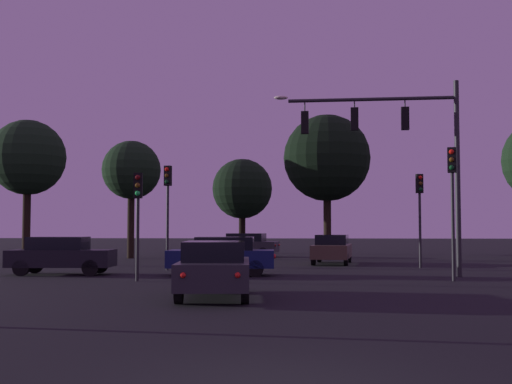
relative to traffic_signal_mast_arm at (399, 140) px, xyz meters
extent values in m
plane|color=black|center=(-4.12, 6.44, -5.32)|extent=(168.00, 168.00, 0.00)
cylinder|color=#232326|center=(2.22, -0.12, -1.51)|extent=(0.20, 0.20, 7.62)
cylinder|color=#232326|center=(-1.05, 0.04, 1.63)|extent=(6.55, 0.46, 0.14)
ellipsoid|color=#F4EACC|center=(-4.62, 0.22, 1.78)|extent=(0.56, 0.28, 0.16)
cylinder|color=#232326|center=(0.26, -0.02, 1.46)|extent=(0.05, 0.05, 0.34)
cube|color=black|center=(0.26, -0.02, 0.84)|extent=(0.31, 0.25, 0.90)
sphere|color=red|center=(0.26, 0.12, 1.12)|extent=(0.18, 0.18, 0.18)
sphere|color=#56380C|center=(0.26, 0.12, 0.84)|extent=(0.18, 0.18, 0.18)
sphere|color=#0C4219|center=(0.26, 0.12, 0.56)|extent=(0.18, 0.18, 0.18)
cylinder|color=#232326|center=(-1.71, 0.07, 1.47)|extent=(0.05, 0.05, 0.32)
cube|color=black|center=(-1.71, 0.07, 0.86)|extent=(0.31, 0.25, 0.90)
sphere|color=red|center=(-1.70, 0.21, 1.14)|extent=(0.18, 0.18, 0.18)
sphere|color=#56380C|center=(-1.70, 0.21, 0.86)|extent=(0.18, 0.18, 0.18)
sphere|color=#0C4219|center=(-1.70, 0.21, 0.58)|extent=(0.18, 0.18, 0.18)
cylinder|color=#232326|center=(-3.67, 0.17, 1.42)|extent=(0.05, 0.05, 0.43)
cube|color=black|center=(-3.67, 0.17, 0.75)|extent=(0.31, 0.25, 0.90)
sphere|color=red|center=(-3.66, 0.31, 1.03)|extent=(0.18, 0.18, 0.18)
sphere|color=#56380C|center=(-3.66, 0.31, 0.75)|extent=(0.18, 0.18, 0.18)
sphere|color=#0C4219|center=(-3.66, 0.31, 0.47)|extent=(0.18, 0.18, 0.18)
cylinder|color=#232326|center=(1.54, -2.20, -3.40)|extent=(0.12, 0.12, 3.85)
cube|color=black|center=(1.54, -2.20, -1.03)|extent=(0.36, 0.32, 0.90)
sphere|color=red|center=(1.50, -2.33, -0.75)|extent=(0.18, 0.18, 0.18)
sphere|color=#56380C|center=(1.50, -2.33, -1.03)|extent=(0.18, 0.18, 0.18)
sphere|color=#0C4219|center=(1.50, -2.33, -1.31)|extent=(0.18, 0.18, 0.18)
cylinder|color=#232326|center=(1.76, 5.37, -3.57)|extent=(0.12, 0.12, 3.51)
cube|color=black|center=(1.76, 5.37, -1.36)|extent=(0.34, 0.29, 0.90)
sphere|color=red|center=(1.78, 5.23, -1.08)|extent=(0.18, 0.18, 0.18)
sphere|color=#56380C|center=(1.78, 5.23, -1.36)|extent=(0.18, 0.18, 0.18)
sphere|color=#0C4219|center=(1.78, 5.23, -1.64)|extent=(0.18, 0.18, 0.18)
cylinder|color=#232326|center=(-9.77, 3.03, -3.44)|extent=(0.12, 0.12, 3.76)
cube|color=black|center=(-9.77, 3.03, -1.12)|extent=(0.34, 0.29, 0.90)
sphere|color=red|center=(-9.80, 2.89, -0.84)|extent=(0.18, 0.18, 0.18)
sphere|color=#56380C|center=(-9.80, 2.89, -1.12)|extent=(0.18, 0.18, 0.18)
sphere|color=#0C4219|center=(-9.80, 2.89, -1.40)|extent=(0.18, 0.18, 0.18)
cylinder|color=#232326|center=(-9.62, -2.99, -3.86)|extent=(0.12, 0.12, 2.93)
cube|color=black|center=(-9.62, -2.99, -1.94)|extent=(0.33, 0.28, 0.90)
sphere|color=#4C0A0A|center=(-9.60, -3.13, -1.66)|extent=(0.18, 0.18, 0.18)
sphere|color=#56380C|center=(-9.60, -3.13, -1.94)|extent=(0.18, 0.18, 0.18)
sphere|color=#1EE04C|center=(-9.60, -3.13, -2.22)|extent=(0.18, 0.18, 0.18)
cube|color=#232328|center=(-6.19, -8.16, -4.66)|extent=(2.19, 4.54, 0.68)
cube|color=black|center=(-6.18, -8.31, -4.06)|extent=(1.77, 2.50, 0.52)
cylinder|color=black|center=(-7.12, -6.77, -5.00)|extent=(0.25, 0.65, 0.64)
cylinder|color=black|center=(-5.49, -6.64, -5.00)|extent=(0.25, 0.65, 0.64)
cylinder|color=black|center=(-6.89, -9.67, -5.00)|extent=(0.25, 0.65, 0.64)
cylinder|color=black|center=(-5.25, -9.54, -5.00)|extent=(0.25, 0.65, 0.64)
sphere|color=red|center=(-6.65, -10.42, -4.56)|extent=(0.14, 0.14, 0.14)
sphere|color=red|center=(-5.37, -10.31, -4.56)|extent=(0.14, 0.14, 0.14)
cube|color=black|center=(-13.44, -0.01, -4.66)|extent=(4.19, 2.05, 0.68)
cube|color=black|center=(-13.59, -0.02, -4.06)|extent=(2.30, 1.68, 0.52)
cylinder|color=black|center=(-12.15, 0.87, -5.00)|extent=(0.65, 0.24, 0.64)
cylinder|color=black|center=(-12.04, -0.71, -5.00)|extent=(0.65, 0.24, 0.64)
cylinder|color=black|center=(-14.84, 0.69, -5.00)|extent=(0.65, 0.24, 0.64)
cylinder|color=black|center=(-14.73, -0.89, -5.00)|extent=(0.65, 0.24, 0.64)
sphere|color=red|center=(-15.53, 0.48, -4.56)|extent=(0.14, 0.14, 0.14)
sphere|color=red|center=(-15.44, -0.77, -4.56)|extent=(0.14, 0.14, 0.14)
cube|color=#0F1947|center=(-7.01, 0.05, -4.66)|extent=(4.26, 1.99, 0.68)
cube|color=black|center=(-6.86, 0.06, -4.06)|extent=(2.32, 1.66, 0.52)
cylinder|color=black|center=(-8.36, -0.81, -5.00)|extent=(0.65, 0.22, 0.64)
cylinder|color=black|center=(-8.42, 0.82, -5.00)|extent=(0.65, 0.22, 0.64)
cylinder|color=black|center=(-5.59, -0.71, -5.00)|extent=(0.65, 0.22, 0.64)
cylinder|color=black|center=(-5.65, 0.92, -5.00)|extent=(0.65, 0.22, 0.64)
sphere|color=red|center=(-4.88, -0.51, -4.56)|extent=(0.14, 0.14, 0.14)
sphere|color=red|center=(-4.92, 0.77, -4.56)|extent=(0.14, 0.14, 0.14)
cube|color=#232328|center=(-7.49, 16.61, -4.66)|extent=(4.56, 2.46, 0.68)
cube|color=black|center=(-7.34, 16.58, -4.06)|extent=(2.55, 1.91, 0.52)
cylinder|color=black|center=(-9.03, 16.01, -5.00)|extent=(0.66, 0.29, 0.64)
cylinder|color=black|center=(-8.78, 17.63, -5.00)|extent=(0.66, 0.29, 0.64)
cylinder|color=black|center=(-6.20, 15.58, -5.00)|extent=(0.66, 0.29, 0.64)
cylinder|color=black|center=(-5.96, 17.20, -5.00)|extent=(0.66, 0.29, 0.64)
sphere|color=red|center=(-5.44, 15.64, -4.56)|extent=(0.14, 0.14, 0.14)
sphere|color=red|center=(-5.25, 16.91, -4.56)|extent=(0.14, 0.14, 0.14)
cube|color=#473828|center=(-2.21, 8.53, -4.66)|extent=(2.40, 4.79, 0.68)
cube|color=black|center=(-2.19, 8.68, -4.06)|extent=(1.87, 2.66, 0.52)
cylinder|color=black|center=(-1.60, 6.93, -5.00)|extent=(0.28, 0.66, 0.64)
cylinder|color=black|center=(-3.21, 7.13, -5.00)|extent=(0.28, 0.66, 0.64)
cylinder|color=black|center=(-1.21, 9.93, -5.00)|extent=(0.28, 0.66, 0.64)
cylinder|color=black|center=(-2.82, 10.14, -5.00)|extent=(0.28, 0.66, 0.64)
sphere|color=red|center=(-1.28, 10.74, -4.56)|extent=(0.14, 0.14, 0.14)
sphere|color=red|center=(-2.55, 10.90, -4.56)|extent=(0.14, 0.14, 0.14)
cylinder|color=black|center=(-14.30, 13.99, -3.22)|extent=(0.43, 0.43, 4.20)
sphere|color=black|center=(-14.30, 13.99, 0.15)|extent=(3.63, 3.63, 3.63)
cylinder|color=black|center=(-17.83, 6.76, -3.25)|extent=(0.40, 0.40, 4.14)
sphere|color=black|center=(-17.83, 6.76, 0.17)|extent=(3.87, 3.87, 3.87)
cylinder|color=black|center=(-8.15, 22.59, -3.71)|extent=(0.49, 0.49, 3.23)
sphere|color=black|center=(-8.15, 22.59, -0.54)|extent=(4.46, 4.46, 4.46)
cylinder|color=black|center=(-2.23, 13.53, -3.20)|extent=(0.46, 0.46, 4.26)
sphere|color=black|center=(-2.23, 13.53, 0.76)|extent=(5.22, 5.22, 5.22)
camera|label=1|loc=(-3.90, -25.78, -3.44)|focal=45.86mm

